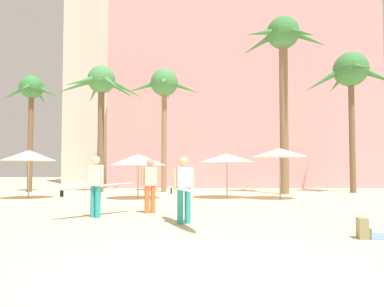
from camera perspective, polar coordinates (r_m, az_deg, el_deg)
name	(u,v)px	position (r m, az deg, el deg)	size (l,w,h in m)	color
ground	(215,274)	(5.03, 3.63, -18.58)	(120.00, 120.00, 0.00)	beige
hotel_pink	(238,85)	(32.45, 7.28, 10.70)	(20.68, 9.51, 17.65)	pink
hotel_tower_gray	(162,40)	(42.97, -4.82, 17.52)	(18.48, 10.74, 32.28)	beige
palm_tree_far_left	(283,51)	(22.16, 14.24, 15.54)	(5.08, 5.02, 10.24)	brown
palm_tree_left	(351,75)	(24.32, 23.89, 11.29)	(6.06, 6.35, 8.54)	brown
palm_tree_center	(31,96)	(25.05, -24.13, 8.37)	(3.94, 4.01, 7.33)	brown
palm_tree_right	(164,89)	(22.99, -4.41, 10.20)	(4.67, 4.72, 7.74)	#896B4C
palm_tree_far_right	(101,89)	(23.50, -14.17, 9.94)	(5.71, 5.14, 7.89)	brown
cafe_umbrella_0	(138,160)	(17.46, -8.53, -0.97)	(2.69, 2.69, 2.14)	gray
cafe_umbrella_1	(29,155)	(19.09, -24.45, -0.28)	(2.52, 2.52, 2.33)	gray
cafe_umbrella_2	(280,153)	(17.49, 13.75, 0.14)	(2.56, 2.56, 2.40)	gray
cafe_umbrella_3	(227,158)	(17.73, 5.56, -0.70)	(2.72, 2.72, 2.17)	gray
backpack	(363,229)	(8.13, 25.49, -10.71)	(0.28, 0.33, 0.42)	#868557
person_far_right	(184,188)	(9.17, -1.31, -5.46)	(1.29, 2.94, 1.71)	teal
person_near_right	(97,185)	(10.95, -14.87, -4.79)	(2.17, 2.49, 1.79)	teal
person_near_left	(150,183)	(11.61, -6.67, -4.72)	(0.59, 0.36, 1.73)	orange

